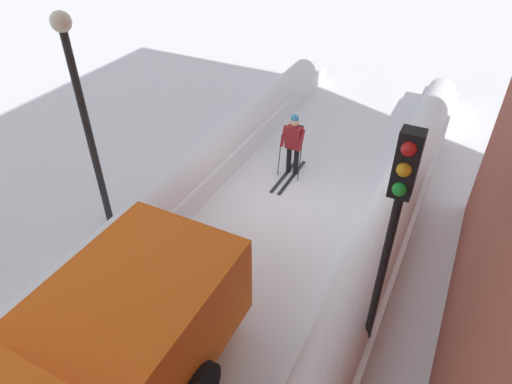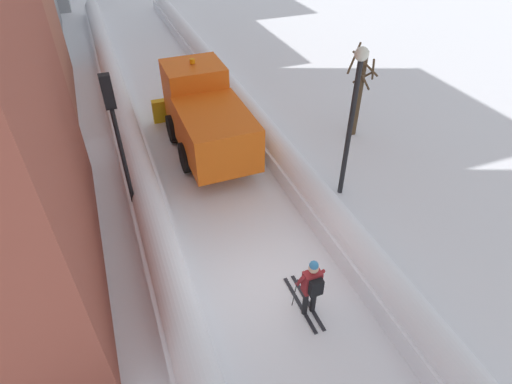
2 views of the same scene
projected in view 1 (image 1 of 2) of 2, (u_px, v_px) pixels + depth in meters
skier at (294, 142)px, 12.20m from camera, size 0.62×1.80×1.81m
traffic_light_pole at (392, 224)px, 5.95m from camera, size 0.28×0.42×4.70m
street_lamp at (81, 101)px, 9.26m from camera, size 0.40×0.40×4.94m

